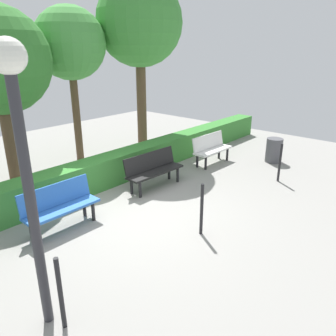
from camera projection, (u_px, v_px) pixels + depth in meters
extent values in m
plane|color=gray|center=(136.00, 212.00, 6.98)|extent=(17.00, 17.00, 0.00)
cube|color=white|center=(213.00, 150.00, 9.73)|extent=(1.41, 0.46, 0.05)
cube|color=white|center=(208.00, 141.00, 9.77)|extent=(1.40, 0.17, 0.42)
cylinder|color=black|center=(227.00, 154.00, 10.09)|extent=(0.07, 0.07, 0.39)
cylinder|color=black|center=(219.00, 152.00, 10.28)|extent=(0.07, 0.07, 0.39)
cylinder|color=black|center=(206.00, 163.00, 9.33)|extent=(0.07, 0.07, 0.39)
cylinder|color=black|center=(197.00, 161.00, 9.52)|extent=(0.07, 0.07, 0.39)
cube|color=black|center=(155.00, 172.00, 8.06)|extent=(1.61, 0.49, 0.05)
cube|color=black|center=(150.00, 161.00, 8.10)|extent=(1.59, 0.20, 0.42)
cylinder|color=black|center=(178.00, 175.00, 8.47)|extent=(0.07, 0.07, 0.39)
cylinder|color=black|center=(169.00, 172.00, 8.67)|extent=(0.07, 0.07, 0.39)
cylinder|color=black|center=(140.00, 190.00, 7.59)|extent=(0.07, 0.07, 0.39)
cylinder|color=black|center=(132.00, 186.00, 7.79)|extent=(0.07, 0.07, 0.39)
cube|color=blue|center=(62.00, 209.00, 6.20)|extent=(1.45, 0.44, 0.05)
cube|color=blue|center=(55.00, 195.00, 6.24)|extent=(1.44, 0.12, 0.42)
cylinder|color=black|center=(93.00, 211.00, 6.58)|extent=(0.07, 0.07, 0.39)
cylinder|color=black|center=(84.00, 207.00, 6.77)|extent=(0.07, 0.07, 0.39)
cylinder|color=black|center=(39.00, 234.00, 5.78)|extent=(0.07, 0.07, 0.39)
cylinder|color=black|center=(31.00, 228.00, 5.97)|extent=(0.07, 0.07, 0.39)
cube|color=#387F33|center=(122.00, 165.00, 8.65)|extent=(13.00, 0.59, 0.73)
cylinder|color=brown|center=(142.00, 103.00, 10.64)|extent=(0.30, 0.30, 3.18)
sphere|color=#3D8C38|center=(139.00, 22.00, 9.83)|extent=(2.58, 2.58, 2.58)
cylinder|color=brown|center=(77.00, 115.00, 9.75)|extent=(0.22, 0.22, 2.77)
sphere|color=#479942|center=(70.00, 43.00, 9.08)|extent=(1.98, 1.98, 1.98)
cylinder|color=brown|center=(9.00, 138.00, 8.32)|extent=(0.30, 0.30, 2.22)
cylinder|color=black|center=(280.00, 163.00, 8.42)|extent=(0.06, 0.06, 1.00)
cylinder|color=black|center=(202.00, 209.00, 6.00)|extent=(0.06, 0.06, 1.00)
cylinder|color=black|center=(60.00, 294.00, 3.95)|extent=(0.06, 0.06, 1.00)
cylinder|color=#2D2D33|center=(32.00, 213.00, 3.71)|extent=(0.12, 0.12, 3.04)
sphere|color=white|center=(8.00, 56.00, 3.14)|extent=(0.36, 0.36, 0.36)
cylinder|color=#4C4C51|center=(274.00, 150.00, 9.93)|extent=(0.47, 0.47, 0.72)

